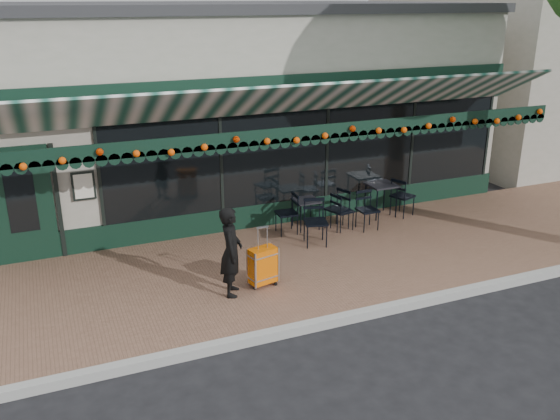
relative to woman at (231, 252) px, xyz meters
name	(u,v)px	position (x,y,z in m)	size (l,w,h in m)	color
ground	(358,317)	(1.69, -1.26, -0.91)	(80.00, 80.00, 0.00)	black
sidewalk	(305,264)	(1.69, 0.74, -0.84)	(18.00, 4.00, 0.15)	brown
curb	(360,315)	(1.69, -1.34, -0.84)	(18.00, 0.16, 0.15)	#9E9E99
restaurant_building	(213,100)	(1.69, 6.57, 1.36)	(12.00, 9.60, 4.50)	gray
woman	(231,252)	(0.00, 0.00, 0.00)	(0.56, 0.36, 1.52)	black
suitcase	(263,266)	(0.58, 0.08, -0.40)	(0.51, 0.36, 1.07)	#DA5C06
cafe_table_a	(381,187)	(4.28, 2.29, -0.09)	(0.61, 0.61, 0.75)	black
cafe_table_b	(306,203)	(2.40, 2.24, -0.19)	(0.52, 0.52, 0.64)	black
chair_a_left	(337,210)	(2.99, 1.95, -0.33)	(0.43, 0.43, 0.86)	black
chair_a_right	(403,196)	(4.74, 2.12, -0.31)	(0.45, 0.45, 0.89)	black
chair_a_front	(368,210)	(3.58, 1.69, -0.34)	(0.42, 0.42, 0.84)	black
chair_b_left	(287,214)	(1.90, 2.13, -0.33)	(0.43, 0.43, 0.86)	black
chair_b_right	(342,211)	(3.07, 1.87, -0.35)	(0.41, 0.41, 0.81)	black
chair_b_front	(315,222)	(2.19, 1.36, -0.29)	(0.47, 0.47, 0.93)	black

